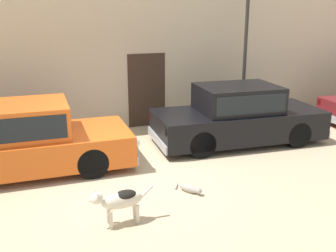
{
  "coord_description": "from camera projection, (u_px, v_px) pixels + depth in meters",
  "views": [
    {
      "loc": [
        -1.85,
        -7.38,
        3.33
      ],
      "look_at": [
        0.88,
        0.2,
        0.9
      ],
      "focal_mm": 42.08,
      "sensor_mm": 36.0,
      "label": 1
    }
  ],
  "objects": [
    {
      "name": "ground_plane",
      "position": [
        131.0,
        174.0,
        8.21
      ],
      "size": [
        80.0,
        80.0,
        0.0
      ],
      "primitive_type": "plane",
      "color": "tan"
    },
    {
      "name": "street_lamp",
      "position": [
        246.0,
        34.0,
        11.01
      ],
      "size": [
        0.22,
        0.22,
        4.16
      ],
      "color": "#2D2B28",
      "rests_on": "ground_plane"
    },
    {
      "name": "parked_sedan_nearest",
      "position": [
        19.0,
        139.0,
        8.15
      ],
      "size": [
        4.7,
        1.9,
        1.46
      ],
      "rotation": [
        0.0,
        0.0,
        -0.02
      ],
      "color": "#D15619",
      "rests_on": "ground_plane"
    },
    {
      "name": "stray_dog_spotted",
      "position": [
        120.0,
        200.0,
        6.21
      ],
      "size": [
        1.09,
        0.28,
        0.65
      ],
      "rotation": [
        0.0,
        0.0,
        3.21
      ],
      "color": "beige",
      "rests_on": "ground_plane"
    },
    {
      "name": "stray_cat",
      "position": [
        190.0,
        189.0,
        7.37
      ],
      "size": [
        0.39,
        0.63,
        0.16
      ],
      "rotation": [
        0.0,
        0.0,
        5.27
      ],
      "color": "gray",
      "rests_on": "ground_plane"
    },
    {
      "name": "parked_sedan_second",
      "position": [
        238.0,
        115.0,
        9.95
      ],
      "size": [
        4.46,
        1.98,
        1.48
      ],
      "rotation": [
        0.0,
        0.0,
        -0.06
      ],
      "color": "black",
      "rests_on": "ground_plane"
    }
  ]
}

